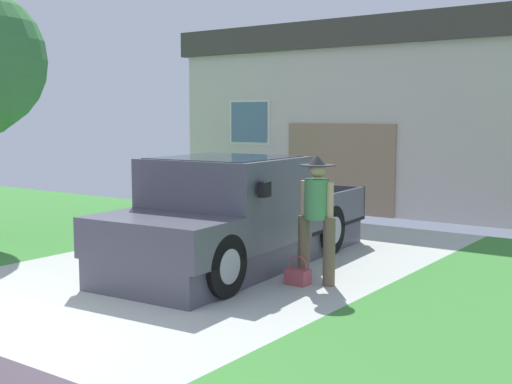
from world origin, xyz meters
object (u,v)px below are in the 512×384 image
at_px(pickup_truck, 229,219).
at_px(house_with_garage, 387,116).
at_px(handbag, 298,276).
at_px(wheeled_trash_bin, 217,186).
at_px(person_with_hat, 317,212).

height_order(pickup_truck, house_with_garage, house_with_garage).
distance_m(handbag, wheeled_trash_bin, 6.92).
relative_size(pickup_truck, handbag, 13.09).
height_order(person_with_hat, wheeled_trash_bin, person_with_hat).
xyz_separation_m(handbag, house_with_garage, (-2.94, 9.21, 2.12)).
relative_size(pickup_truck, house_with_garage, 0.57).
relative_size(person_with_hat, house_with_garage, 0.19).
relative_size(handbag, house_with_garage, 0.04).
bearing_deg(wheeled_trash_bin, house_with_garage, 64.62).
bearing_deg(person_with_hat, pickup_truck, -7.97).
height_order(handbag, wheeled_trash_bin, wheeled_trash_bin).
relative_size(house_with_garage, wheeled_trash_bin, 7.91).
distance_m(pickup_truck, wheeled_trash_bin, 5.74).
distance_m(house_with_garage, wheeled_trash_bin, 5.31).
bearing_deg(pickup_truck, wheeled_trash_bin, -53.43).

